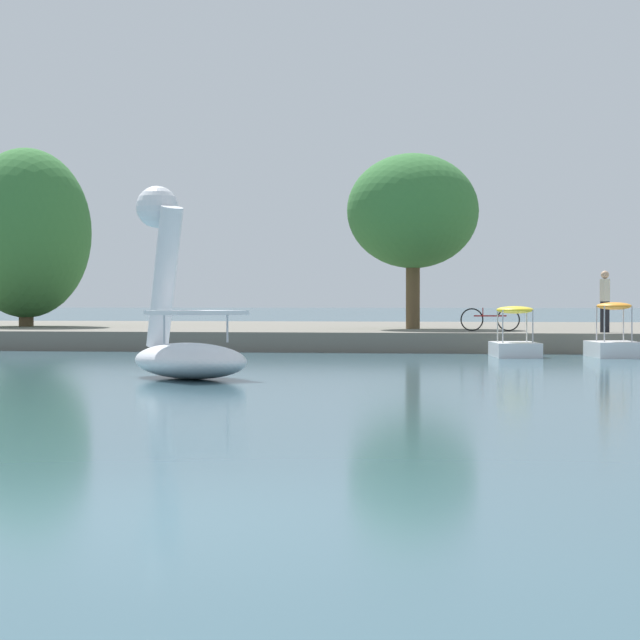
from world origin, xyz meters
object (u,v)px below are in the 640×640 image
Objects in this scene: swan_boat at (182,328)px; person_on_path at (605,299)px; pedal_boat_orange at (614,342)px; bicycle_parked at (490,319)px; tree_willow_overhanging at (26,233)px; pedal_boat_yellow at (515,341)px; tree_broadleaf_behind_dock at (413,212)px.

swan_boat is 2.13× the size of person_on_path.
bicycle_parked is (-3.40, 4.21, 0.53)m from pedal_boat_orange.
tree_willow_overhanging is 3.67× the size of person_on_path.
pedal_boat_yellow reaches higher than bicycle_parked.
tree_broadleaf_behind_dock reaches higher than bicycle_parked.
pedal_boat_orange reaches higher than bicycle_parked.
swan_boat is 12.60m from pedal_boat_yellow.
pedal_boat_yellow is 8.99m from tree_broadleaf_behind_dock.
swan_boat is 18.78m from tree_broadleaf_behind_dock.
swan_boat is 16.74m from person_on_path.
pedal_boat_yellow is at bearing -176.54° from pedal_boat_orange.
pedal_boat_orange is at bearing 51.35° from swan_boat.
tree_willow_overhanging is at bearing 163.67° from person_on_path.
tree_broadleaf_behind_dock is 0.87× the size of tree_willow_overhanging.
pedal_boat_yellow is 4.47m from bicycle_parked.
pedal_boat_yellow is 0.35× the size of tree_willow_overhanging.
swan_boat is 14.20m from pedal_boat_orange.
pedal_boat_yellow is at bearing -127.49° from person_on_path.
tree_broadleaf_behind_dock reaches higher than pedal_boat_orange.
tree_willow_overhanging reaches higher than person_on_path.
bicycle_parked is at bearing 162.22° from person_on_path.
pedal_boat_orange is 1.19× the size of person_on_path.
tree_broadleaf_behind_dock is at bearing 114.80° from pedal_boat_yellow.
swan_boat reaches higher than bicycle_parked.
tree_willow_overhanging is at bearing 155.77° from pedal_boat_orange.
tree_willow_overhanging reaches higher than bicycle_parked.
pedal_boat_orange is at bearing -24.23° from tree_willow_overhanging.
swan_boat is 23.08m from tree_willow_overhanging.
bicycle_parked is at bearing -16.03° from tree_willow_overhanging.
bicycle_parked is at bearing 70.34° from swan_boat.
person_on_path is 1.00× the size of bicycle_parked.
swan_boat is 16.25m from bicycle_parked.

